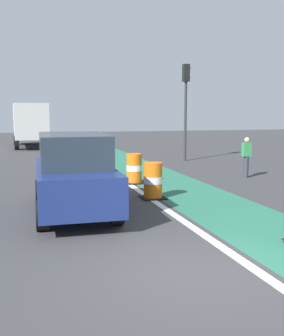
{
  "coord_description": "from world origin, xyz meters",
  "views": [
    {
      "loc": [
        -2.66,
        -5.79,
        2.56
      ],
      "look_at": [
        0.32,
        4.63,
        1.1
      ],
      "focal_mm": 43.71,
      "sensor_mm": 36.0,
      "label": 1
    }
  ],
  "objects_px": {
    "delivery_truck_down_block": "(30,122)",
    "traffic_light_corner": "(186,95)",
    "traffic_barrel_front": "(153,181)",
    "traffic_barrel_mid": "(134,169)",
    "parked_suv_nearest": "(73,173)",
    "pedestrian_crossing": "(246,156)"
  },
  "relations": [
    {
      "from": "pedestrian_crossing",
      "to": "traffic_barrel_mid",
      "type": "bearing_deg",
      "value": -179.56
    },
    {
      "from": "parked_suv_nearest",
      "to": "traffic_barrel_mid",
      "type": "distance_m",
      "value": 4.76
    },
    {
      "from": "parked_suv_nearest",
      "to": "traffic_barrel_mid",
      "type": "height_order",
      "value": "parked_suv_nearest"
    },
    {
      "from": "parked_suv_nearest",
      "to": "traffic_barrel_front",
      "type": "bearing_deg",
      "value": 25.15
    },
    {
      "from": "parked_suv_nearest",
      "to": "delivery_truck_down_block",
      "type": "height_order",
      "value": "delivery_truck_down_block"
    },
    {
      "from": "traffic_barrel_mid",
      "to": "parked_suv_nearest",
      "type": "bearing_deg",
      "value": -124.02
    },
    {
      "from": "parked_suv_nearest",
      "to": "delivery_truck_down_block",
      "type": "xyz_separation_m",
      "value": [
        -0.78,
        21.77,
        0.81
      ]
    },
    {
      "from": "parked_suv_nearest",
      "to": "delivery_truck_down_block",
      "type": "bearing_deg",
      "value": 92.05
    },
    {
      "from": "delivery_truck_down_block",
      "to": "pedestrian_crossing",
      "type": "relative_size",
      "value": 4.76
    },
    {
      "from": "traffic_barrel_front",
      "to": "pedestrian_crossing",
      "type": "distance_m",
      "value": 5.53
    },
    {
      "from": "traffic_barrel_front",
      "to": "traffic_barrel_mid",
      "type": "bearing_deg",
      "value": 86.95
    },
    {
      "from": "traffic_barrel_mid",
      "to": "pedestrian_crossing",
      "type": "relative_size",
      "value": 0.68
    },
    {
      "from": "parked_suv_nearest",
      "to": "delivery_truck_down_block",
      "type": "distance_m",
      "value": 21.8
    },
    {
      "from": "delivery_truck_down_block",
      "to": "traffic_light_corner",
      "type": "bearing_deg",
      "value": -56.04
    },
    {
      "from": "traffic_barrel_mid",
      "to": "traffic_light_corner",
      "type": "xyz_separation_m",
      "value": [
        4.47,
        6.13,
        2.97
      ]
    },
    {
      "from": "delivery_truck_down_block",
      "to": "traffic_light_corner",
      "type": "xyz_separation_m",
      "value": [
        7.89,
        -11.72,
        1.65
      ]
    },
    {
      "from": "parked_suv_nearest",
      "to": "traffic_light_corner",
      "type": "distance_m",
      "value": 12.56
    },
    {
      "from": "pedestrian_crossing",
      "to": "traffic_light_corner",
      "type": "bearing_deg",
      "value": 91.41
    },
    {
      "from": "traffic_light_corner",
      "to": "pedestrian_crossing",
      "type": "distance_m",
      "value": 6.64
    },
    {
      "from": "delivery_truck_down_block",
      "to": "pedestrian_crossing",
      "type": "distance_m",
      "value": 19.57
    },
    {
      "from": "traffic_barrel_front",
      "to": "traffic_light_corner",
      "type": "distance_m",
      "value": 10.44
    },
    {
      "from": "parked_suv_nearest",
      "to": "pedestrian_crossing",
      "type": "xyz_separation_m",
      "value": [
        7.26,
        3.96,
        -0.17
      ]
    }
  ]
}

